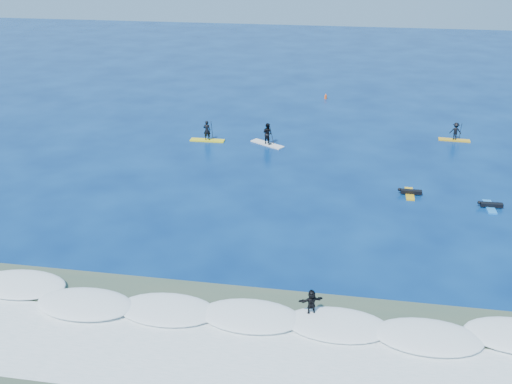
% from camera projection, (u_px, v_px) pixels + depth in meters
% --- Properties ---
extents(ground, '(160.00, 160.00, 0.00)m').
position_uv_depth(ground, '(263.00, 219.00, 35.82)').
color(ground, '#041C4C').
rests_on(ground, ground).
extents(shallow_water, '(90.00, 13.00, 0.01)m').
position_uv_depth(shallow_water, '(210.00, 375.00, 23.27)').
color(shallow_water, '#394E3D').
rests_on(shallow_water, ground).
extents(breaking_wave, '(40.00, 6.00, 0.30)m').
position_uv_depth(breaking_wave, '(230.00, 316.00, 26.86)').
color(breaking_wave, white).
rests_on(breaking_wave, ground).
extents(whitewater, '(34.00, 5.00, 0.02)m').
position_uv_depth(whitewater, '(216.00, 359.00, 24.17)').
color(whitewater, silver).
rests_on(whitewater, ground).
extents(sup_paddler_left, '(2.97, 0.79, 2.07)m').
position_uv_depth(sup_paddler_left, '(207.00, 134.00, 48.79)').
color(sup_paddler_left, yellow).
rests_on(sup_paddler_left, ground).
extents(sup_paddler_center, '(3.06, 2.29, 2.19)m').
position_uv_depth(sup_paddler_center, '(267.00, 135.00, 47.86)').
color(sup_paddler_center, silver).
rests_on(sup_paddler_center, ground).
extents(sup_paddler_right, '(2.66, 0.83, 1.84)m').
position_uv_depth(sup_paddler_right, '(455.00, 133.00, 48.83)').
color(sup_paddler_right, gold).
rests_on(sup_paddler_right, ground).
extents(prone_paddler_near, '(1.63, 2.06, 0.43)m').
position_uv_depth(prone_paddler_near, '(410.00, 192.00, 39.07)').
color(prone_paddler_near, gold).
rests_on(prone_paddler_near, ground).
extents(prone_paddler_far, '(1.62, 2.05, 0.43)m').
position_uv_depth(prone_paddler_far, '(490.00, 206.00, 37.23)').
color(prone_paddler_far, blue).
rests_on(prone_paddler_far, ground).
extents(wave_surfer, '(1.95, 1.23, 1.37)m').
position_uv_depth(wave_surfer, '(311.00, 304.00, 26.39)').
color(wave_surfer, silver).
rests_on(wave_surfer, breaking_wave).
extents(marker_buoy, '(0.26, 0.26, 0.61)m').
position_uv_depth(marker_buoy, '(326.00, 96.00, 61.06)').
color(marker_buoy, '#F35015').
rests_on(marker_buoy, ground).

